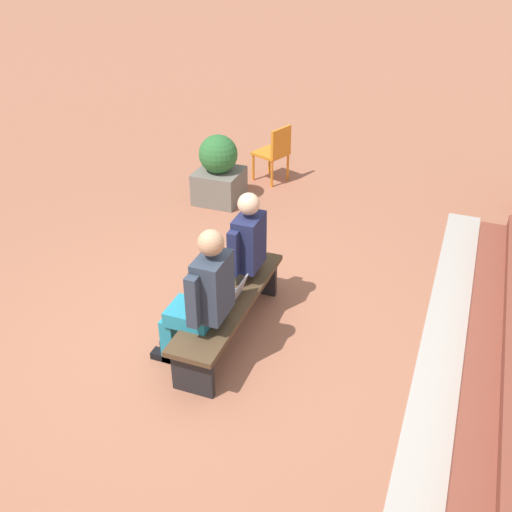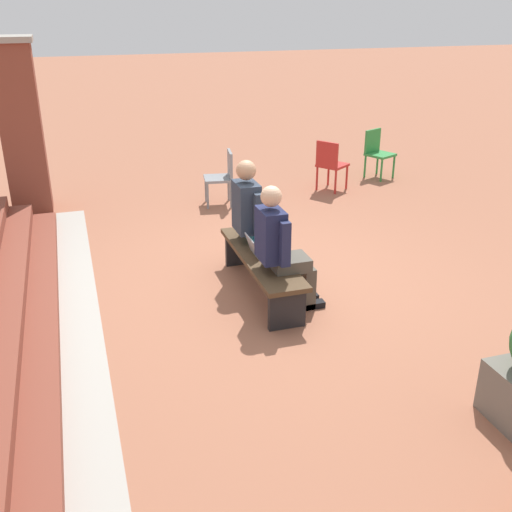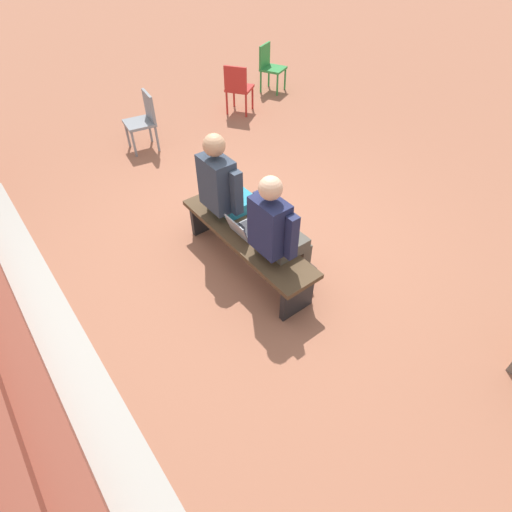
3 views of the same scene
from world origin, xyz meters
The scene contains 9 objects.
ground_plane centered at (0.00, 0.00, 0.00)m, with size 60.00×60.00×0.00m, color #9E6047.
concrete_strip centered at (-0.24, 2.13, 0.00)m, with size 6.84×0.40×0.01m, color #A8A399.
bench centered at (-0.24, 0.20, 0.35)m, with size 1.80×0.44×0.45m.
person_student centered at (-0.65, 0.14, 0.72)m, with size 0.54×0.68×1.34m.
person_adult centered at (0.18, 0.14, 0.73)m, with size 0.57×0.71×1.38m.
laptop centered at (-0.23, 0.22, 0.50)m, with size 0.32×0.29×0.21m.
plastic_chair_mid_courtyard centered at (3.00, -2.04, 0.48)m, with size 0.58×0.58×0.84m.
plastic_chair_far_left centered at (2.83, -0.17, 0.48)m, with size 0.48×0.48×0.84m.
plastic_chair_near_bench_left centered at (3.52, -3.18, 0.48)m, with size 0.56×0.56×0.84m.
Camera 3 is at (-2.77, 2.03, 3.07)m, focal length 28.00 mm.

